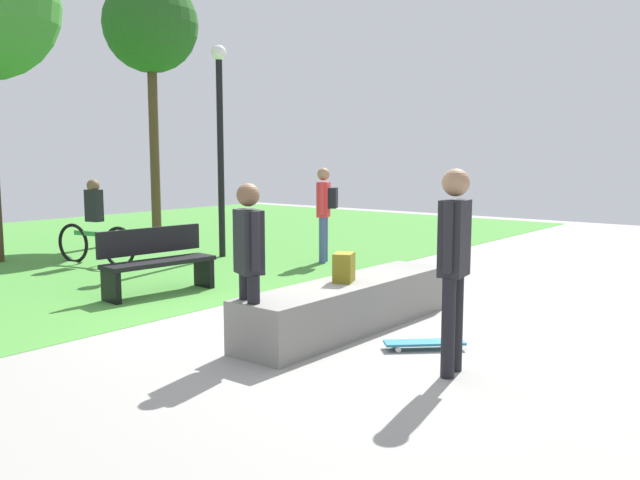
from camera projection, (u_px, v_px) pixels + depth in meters
name	position (u px, v px, depth m)	size (l,w,h in m)	color
ground_plane	(300.00, 330.00, 7.42)	(28.00, 28.00, 0.00)	gray
concrete_ledge	(350.00, 305.00, 7.42)	(3.12, 0.70, 0.54)	gray
backpack_on_ledge	(344.00, 267.00, 7.33)	(0.28, 0.20, 0.32)	olive
skater_performing_trick	(454.00, 254.00, 5.79)	(0.43, 0.25, 1.80)	black
skater_watching	(249.00, 257.00, 6.33)	(0.32, 0.40, 1.66)	black
skateboard_by_ledge	(424.00, 343.00, 6.67)	(0.70, 0.72, 0.08)	teal
skateboard_spare	(391.00, 282.00, 9.81)	(0.65, 0.75, 0.08)	#A5262D
park_bench_center_lawn	(157.00, 259.00, 9.27)	(1.64, 0.63, 0.91)	black
tree_young_birch	(151.00, 27.00, 14.94)	(2.11, 2.11, 5.84)	#4C3823
lamp_post	(220.00, 129.00, 12.39)	(0.28, 0.28, 3.89)	black
pedestrian_with_backpack	(325.00, 206.00, 11.88)	(0.42, 0.44, 1.69)	#3F5184
cyclist_on_bicycle	(95.00, 228.00, 11.80)	(0.41, 1.80, 1.52)	black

